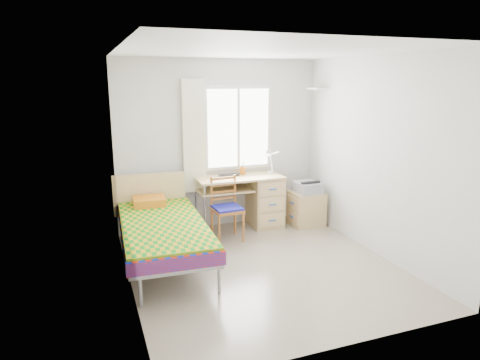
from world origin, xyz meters
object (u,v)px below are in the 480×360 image
chair (227,204)px  bed (162,227)px  printer (307,187)px  desk (260,198)px  cabinet (306,209)px

chair → bed: bearing=-158.1°
chair → printer: 1.40m
desk → cabinet: desk is taller
bed → desk: (1.72, 0.86, -0.01)m
bed → chair: 1.14m
desk → printer: desk is taller
desk → printer: size_ratio=3.16×
desk → cabinet: 0.76m
desk → printer: 0.76m
bed → printer: bed is taller
printer → cabinet: bearing=93.3°
bed → printer: bearing=16.8°
desk → chair: bearing=-150.6°
cabinet → printer: size_ratio=1.28×
chair → printer: (1.39, 0.12, 0.11)m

